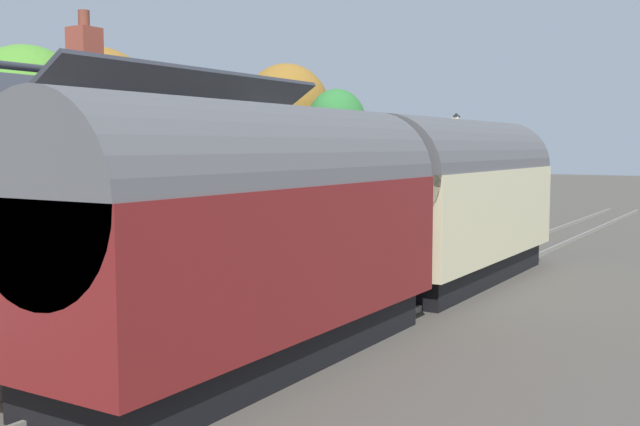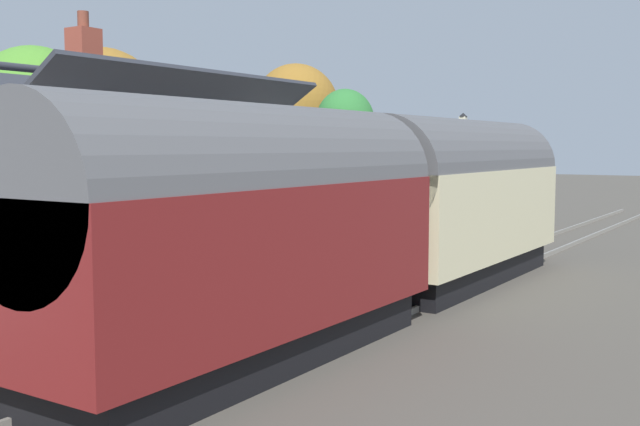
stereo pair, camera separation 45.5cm
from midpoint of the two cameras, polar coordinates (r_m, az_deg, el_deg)
The scene contains 18 objects.
ground_plane at distance 20.12m, azimuth 6.40°, elevation -5.25°, with size 160.00×160.00×0.00m, color #4C473F.
platform at distance 22.03m, azimuth -3.11°, elevation -3.07°, with size 32.00×6.05×0.95m, color gray.
platform_edge_coping at distance 20.49m, azimuth 3.43°, elevation -2.33°, with size 32.00×0.36×0.02m, color beige.
rail_near at distance 19.48m, azimuth 10.73°, elevation -5.44°, with size 52.00×0.08×0.14m, color gray.
rail_far at distance 20.03m, azimuth 6.87°, elevation -5.10°, with size 52.00×0.08×0.14m, color gray.
train at distance 16.13m, azimuth 3.76°, elevation 0.15°, with size 17.73×2.73×4.32m.
station_building at distance 18.12m, azimuth -14.20°, elevation 1.36°, with size 8.14×4.64×5.54m.
bench_by_lamp at distance 22.16m, azimuth 1.69°, elevation -0.54°, with size 1.41×0.47×0.88m.
bench_mid_platform at distance 27.36m, azimuth 7.40°, elevation 0.49°, with size 1.42×0.49×0.88m.
planter_corner_building at distance 24.15m, azimuth 0.36°, elevation -0.50°, with size 0.89×0.32×0.62m.
planter_bench_right at distance 29.94m, azimuth 8.63°, elevation 0.61°, with size 0.41×0.41×0.64m.
planter_by_door at distance 23.82m, azimuth 6.70°, elevation -0.70°, with size 1.08×0.32×0.55m.
lamp_post_platform at distance 28.37m, azimuth 9.84°, elevation 5.11°, with size 0.32×0.50×3.88m.
station_sign_board at distance 25.49m, azimuth 8.00°, elevation 1.76°, with size 0.96×0.06×1.57m.
tree_far_right at distance 34.48m, azimuth 0.90°, elevation 6.93°, with size 2.93×2.58×6.21m.
tree_distant at distance 24.07m, azimuth -17.17°, elevation 6.55°, with size 4.15×4.18×6.62m.
tree_far_left at distance 38.51m, azimuth -2.91°, elevation 7.91°, with size 4.48×4.35×7.78m.
tree_mid_background at distance 28.19m, azimuth -21.88°, elevation 6.61°, with size 4.56×4.99×7.09m.
Camera 1 is at (-18.04, -8.20, 3.61)m, focal length 42.05 mm.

